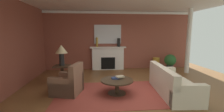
# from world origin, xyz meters

# --- Properties ---
(ground_plane) EXTENTS (9.54, 9.54, 0.00)m
(ground_plane) POSITION_xyz_m (0.00, 0.00, 0.00)
(ground_plane) COLOR brown
(wall_fireplace) EXTENTS (7.94, 0.12, 2.96)m
(wall_fireplace) POSITION_xyz_m (0.00, 3.35, 1.48)
(wall_fireplace) COLOR brown
(wall_fireplace) RESTS_ON ground_plane
(wall_window) EXTENTS (0.12, 7.18, 2.96)m
(wall_window) POSITION_xyz_m (-3.73, 0.30, 1.48)
(wall_window) COLOR brown
(wall_window) RESTS_ON ground_plane
(crown_moulding) EXTENTS (7.94, 0.08, 0.12)m
(crown_moulding) POSITION_xyz_m (0.00, 3.27, 2.88)
(crown_moulding) COLOR white
(area_rug) EXTENTS (3.69, 2.21, 0.01)m
(area_rug) POSITION_xyz_m (-0.46, -0.09, 0.01)
(area_rug) COLOR #993D33
(area_rug) RESTS_ON ground_plane
(fireplace) EXTENTS (1.80, 0.35, 1.18)m
(fireplace) POSITION_xyz_m (-0.52, 3.14, 0.56)
(fireplace) COLOR white
(fireplace) RESTS_ON ground_plane
(mantel_mirror) EXTENTS (1.36, 0.04, 0.95)m
(mantel_mirror) POSITION_xyz_m (-0.52, 3.26, 1.80)
(mantel_mirror) COLOR silver
(sofa) EXTENTS (1.04, 2.16, 0.85)m
(sofa) POSITION_xyz_m (1.22, -0.23, 0.30)
(sofa) COLOR beige
(sofa) RESTS_ON ground_plane
(armchair_near_window) EXTENTS (0.97, 0.97, 0.95)m
(armchair_near_window) POSITION_xyz_m (-1.95, 0.05, 0.31)
(armchair_near_window) COLOR brown
(armchair_near_window) RESTS_ON ground_plane
(coffee_table) EXTENTS (1.00, 1.00, 0.45)m
(coffee_table) POSITION_xyz_m (-0.46, -0.09, 0.34)
(coffee_table) COLOR #3D2D1E
(coffee_table) RESTS_ON ground_plane
(side_table) EXTENTS (0.56, 0.56, 0.70)m
(side_table) POSITION_xyz_m (-2.33, 1.01, 0.40)
(side_table) COLOR #3D2D1E
(side_table) RESTS_ON ground_plane
(table_lamp) EXTENTS (0.44, 0.44, 0.75)m
(table_lamp) POSITION_xyz_m (-2.33, 1.01, 1.22)
(table_lamp) COLOR black
(table_lamp) RESTS_ON side_table
(vase_tall_corner) EXTENTS (0.34, 0.34, 0.63)m
(vase_tall_corner) POSITION_xyz_m (1.91, 2.84, 0.32)
(vase_tall_corner) COLOR #B7892D
(vase_tall_corner) RESTS_ON ground_plane
(vase_mantel_left) EXTENTS (0.10, 0.10, 0.47)m
(vase_mantel_left) POSITION_xyz_m (-1.07, 3.09, 1.42)
(vase_mantel_left) COLOR #B7892D
(vase_mantel_left) RESTS_ON fireplace
(vase_mantel_right) EXTENTS (0.15, 0.15, 0.43)m
(vase_mantel_right) POSITION_xyz_m (0.03, 3.09, 1.40)
(vase_mantel_right) COLOR black
(vase_mantel_right) RESTS_ON fireplace
(book_red_cover) EXTENTS (0.25, 0.20, 0.05)m
(book_red_cover) POSITION_xyz_m (-0.50, -0.00, 0.47)
(book_red_cover) COLOR navy
(book_red_cover) RESTS_ON coffee_table
(book_art_folio) EXTENTS (0.28, 0.25, 0.04)m
(book_art_folio) POSITION_xyz_m (-0.35, -0.01, 0.52)
(book_art_folio) COLOR tan
(book_art_folio) RESTS_ON coffee_table
(potted_plant) EXTENTS (0.56, 0.56, 0.83)m
(potted_plant) POSITION_xyz_m (2.51, 2.54, 0.49)
(potted_plant) COLOR #333333
(potted_plant) RESTS_ON ground_plane
(column_white) EXTENTS (0.20, 0.20, 2.96)m
(column_white) POSITION_xyz_m (3.16, 2.16, 1.48)
(column_white) COLOR white
(column_white) RESTS_ON ground_plane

